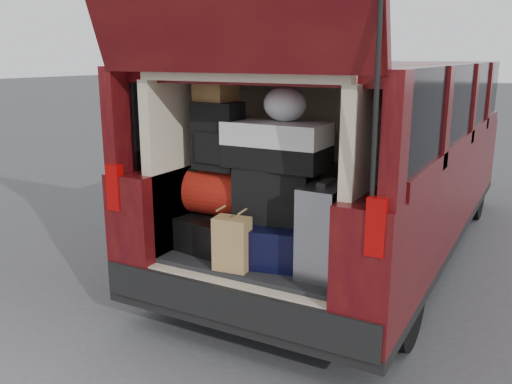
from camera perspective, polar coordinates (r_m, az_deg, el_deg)
ground at (r=3.74m, az=0.06°, el=-15.34°), size 80.00×80.00×0.00m
minivan at (r=5.05m, az=10.27°, el=3.27°), size 1.90×5.35×2.77m
load_floor at (r=3.84m, az=2.07°, el=-9.98°), size 1.24×1.05×0.55m
black_hardshell at (r=3.79m, az=-3.47°, el=-4.03°), size 0.50×0.62×0.23m
navy_hardshell at (r=3.57m, az=1.96°, el=-4.91°), size 0.58×0.67×0.25m
silver_roller at (r=3.27m, az=7.26°, el=-4.04°), size 0.24×0.38×0.55m
kraft_bag at (r=3.36m, az=-2.54°, el=-5.46°), size 0.23×0.16×0.33m
red_duffel at (r=3.68m, az=-3.16°, el=-0.03°), size 0.52×0.35×0.33m
black_soft_case at (r=3.49m, az=1.95°, el=-0.22°), size 0.52×0.37×0.35m
backpack at (r=3.58m, az=-4.02°, el=5.90°), size 0.32×0.20×0.45m
twotone_duffel at (r=3.43m, az=2.18°, el=4.98°), size 0.65×0.34×0.29m
grocery_sack_lower at (r=3.60m, az=-4.28°, el=11.27°), size 0.27×0.23×0.22m
plastic_bag_center at (r=3.42m, az=3.08°, el=9.22°), size 0.30×0.29×0.22m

